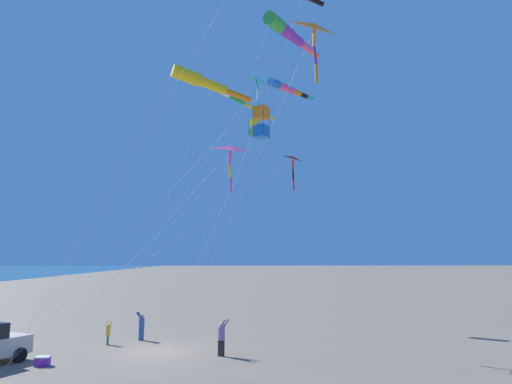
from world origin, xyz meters
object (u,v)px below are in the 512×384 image
object	(u,v)px
kite_windsock_magenta_far_left	(287,89)
person_child_green_jacket	(141,325)
kite_delta_yellow_midlevel	(315,28)
kite_windsock_white_trailing	(235,99)
kite_box_blue_topmost	(261,122)
kite_windsock_long_streamer_left	(288,33)
person_child_grey_jacket	(108,332)
kite_windsock_checkered_midright	(201,81)
kite_delta_teal_far_right	(231,150)
cooler_box	(42,361)
kite_delta_red_high_left	(293,159)
kite_delta_long_streamer_right	(257,80)
kite_box_purple_drifting	(253,128)
person_adult_flyer	(221,336)

from	to	relation	value
kite_windsock_magenta_far_left	person_child_green_jacket	bearing A→B (deg)	154.03
kite_delta_yellow_midlevel	kite_windsock_white_trailing	xyz separation A→B (m)	(-3.48, 13.65, 1.59)
kite_box_blue_topmost	kite_windsock_long_streamer_left	bearing A→B (deg)	-1.96
person_child_grey_jacket	kite_windsock_white_trailing	bearing A→B (deg)	40.93
kite_windsock_checkered_midright	person_child_green_jacket	bearing A→B (deg)	135.26
kite_delta_yellow_midlevel	kite_delta_teal_far_right	xyz separation A→B (m)	(-3.82, 2.10, -5.29)
cooler_box	kite_windsock_checkered_midright	xyz separation A→B (m)	(6.66, 2.74, 14.59)
person_child_green_jacket	kite_windsock_white_trailing	size ratio (longest dim) A/B	0.09
kite_delta_red_high_left	kite_delta_yellow_midlevel	bearing A→B (deg)	-89.46
kite_box_blue_topmost	kite_delta_long_streamer_right	size ratio (longest dim) A/B	0.72
kite_box_purple_drifting	kite_delta_long_streamer_right	world-z (taller)	kite_delta_long_streamer_right
kite_delta_teal_far_right	kite_delta_red_high_left	world-z (taller)	kite_delta_red_high_left
kite_delta_yellow_midlevel	kite_windsock_white_trailing	world-z (taller)	kite_windsock_white_trailing
kite_box_blue_topmost	person_adult_flyer	bearing A→B (deg)	-119.97
kite_delta_yellow_midlevel	kite_delta_red_high_left	distance (m)	8.48
kite_delta_yellow_midlevel	kite_delta_long_streamer_right	xyz separation A→B (m)	(-1.67, 16.17, 4.25)
person_child_grey_jacket	kite_box_blue_topmost	world-z (taller)	kite_box_blue_topmost
kite_box_purple_drifting	kite_box_blue_topmost	size ratio (longest dim) A/B	1.17
cooler_box	person_adult_flyer	world-z (taller)	person_adult_flyer
person_child_green_jacket	kite_box_blue_topmost	xyz separation A→B (m)	(7.11, -0.66, 12.42)
kite_windsock_checkered_midright	kite_windsock_magenta_far_left	xyz separation A→B (m)	(4.84, -0.61, -0.58)
person_child_green_jacket	kite_delta_long_streamer_right	xyz separation A→B (m)	(7.36, 7.42, 18.64)
kite_windsock_magenta_far_left	kite_delta_red_high_left	world-z (taller)	kite_windsock_magenta_far_left
kite_delta_long_streamer_right	kite_box_blue_topmost	bearing A→B (deg)	-91.73
kite_delta_red_high_left	cooler_box	bearing A→B (deg)	-159.26
person_adult_flyer	kite_delta_yellow_midlevel	bearing A→B (deg)	-44.52
person_child_green_jacket	kite_box_purple_drifting	distance (m)	19.30
person_child_grey_jacket	kite_windsock_magenta_far_left	bearing A→B (deg)	-15.55
kite_delta_yellow_midlevel	kite_box_blue_topmost	distance (m)	8.54
kite_delta_long_streamer_right	kite_delta_teal_far_right	bearing A→B (deg)	-98.70
kite_delta_yellow_midlevel	person_adult_flyer	bearing A→B (deg)	135.48
person_child_green_jacket	kite_windsock_long_streamer_left	bearing A→B (deg)	-4.63
cooler_box	kite_delta_yellow_midlevel	xyz separation A→B (m)	(12.21, -2.57, 15.08)
kite_windsock_long_streamer_left	kite_delta_yellow_midlevel	world-z (taller)	kite_windsock_long_streamer_left
kite_windsock_checkered_midright	person_adult_flyer	bearing A→B (deg)	-41.02
cooler_box	kite_delta_red_high_left	size ratio (longest dim) A/B	0.04
person_child_grey_jacket	kite_windsock_magenta_far_left	distance (m)	17.00
cooler_box	kite_delta_long_streamer_right	world-z (taller)	kite_delta_long_streamer_right
kite_windsock_long_streamer_left	kite_delta_red_high_left	xyz separation A→B (m)	(0.04, -0.86, -8.62)
kite_windsock_white_trailing	kite_delta_red_high_left	bearing A→B (deg)	-62.24
person_child_green_jacket	kite_delta_teal_far_right	xyz separation A→B (m)	(5.21, -6.65, 9.10)
kite_windsock_checkered_midright	kite_delta_teal_far_right	bearing A→B (deg)	-61.61
cooler_box	kite_delta_long_streamer_right	distance (m)	25.88
kite_windsock_magenta_far_left	cooler_box	bearing A→B (deg)	-169.50
kite_windsock_white_trailing	kite_delta_teal_far_right	bearing A→B (deg)	-91.68
kite_delta_teal_far_right	kite_windsock_magenta_far_left	distance (m)	5.85
kite_delta_red_high_left	person_child_green_jacket	bearing A→B (deg)	169.98
kite_windsock_long_streamer_left	kite_box_purple_drifting	distance (m)	10.94
kite_windsock_long_streamer_left	kite_windsock_white_trailing	bearing A→B (deg)	120.94
person_adult_flyer	kite_windsock_long_streamer_left	world-z (taller)	kite_windsock_long_streamer_left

